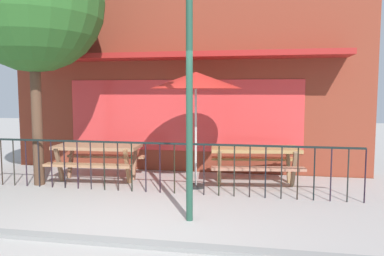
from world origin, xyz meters
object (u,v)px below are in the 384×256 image
patio_umbrella (196,81)px  street_tree (32,1)px  street_lamp (189,58)px  picnic_table_right (255,155)px  picnic_table_left (98,153)px

patio_umbrella → street_tree: bearing=-173.8°
patio_umbrella → street_tree: street_tree is taller
patio_umbrella → street_lamp: size_ratio=0.63×
patio_umbrella → picnic_table_right: bearing=22.9°
picnic_table_left → picnic_table_right: bearing=4.9°
street_tree → patio_umbrella: bearing=6.2°
picnic_table_left → picnic_table_right: (3.34, 0.29, 0.00)m
picnic_table_right → street_tree: street_tree is taller
picnic_table_right → street_lamp: size_ratio=0.54×
picnic_table_left → street_tree: 3.32m
picnic_table_left → picnic_table_right: 3.36m
picnic_table_left → street_lamp: 3.71m
picnic_table_right → street_lamp: street_lamp is taller
patio_umbrella → picnic_table_left: bearing=174.7°
street_lamp → picnic_table_right: bearing=69.5°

